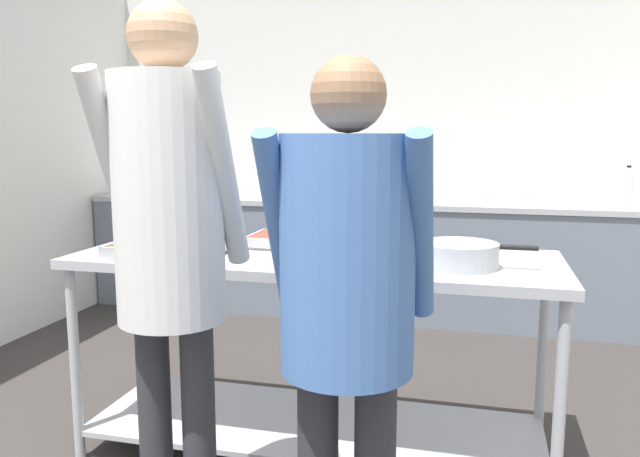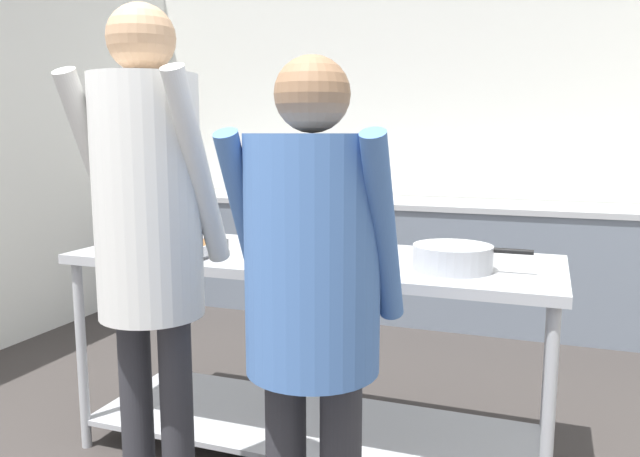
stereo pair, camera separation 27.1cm
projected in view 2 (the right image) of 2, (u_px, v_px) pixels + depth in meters
wall_rear at (412, 144)px, 5.04m from camera, size 4.66×0.06×2.65m
back_counter at (399, 258)px, 4.83m from camera, size 4.50×0.65×0.90m
serving_counter at (312, 320)px, 2.71m from camera, size 2.05×0.74×0.89m
serving_tray_vegetables at (167, 248)px, 2.69m from camera, size 0.45×0.28×0.05m
serving_tray_roast at (296, 240)px, 2.88m from camera, size 0.38×0.30×0.05m
plate_stack at (358, 254)px, 2.56m from camera, size 0.28×0.28×0.05m
sauce_pan at (453, 257)px, 2.36m from camera, size 0.44×0.30×0.10m
guest_serving_left at (313, 283)px, 1.77m from camera, size 0.48×0.38×1.62m
guest_serving_right at (149, 224)px, 1.98m from camera, size 0.45×0.37×1.80m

